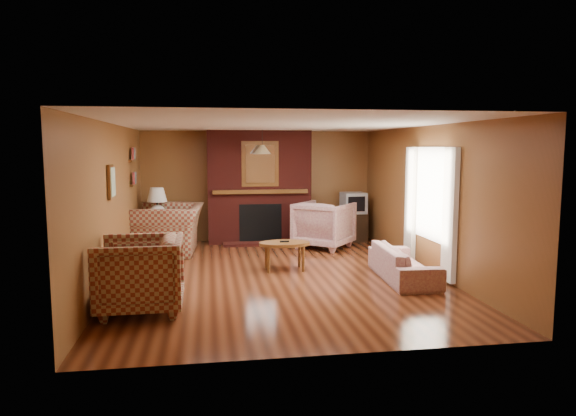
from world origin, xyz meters
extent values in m
plane|color=#441E0E|center=(0.00, 0.00, 0.00)|extent=(6.50, 6.50, 0.00)
plane|color=silver|center=(0.00, 0.00, 2.40)|extent=(6.50, 6.50, 0.00)
plane|color=brown|center=(0.00, 3.25, 1.20)|extent=(6.50, 0.00, 6.50)
plane|color=brown|center=(0.00, -3.25, 1.20)|extent=(6.50, 0.00, 6.50)
plane|color=brown|center=(-2.50, 0.00, 1.20)|extent=(0.00, 6.50, 6.50)
plane|color=brown|center=(2.50, 0.00, 1.20)|extent=(0.00, 6.50, 6.50)
cube|color=#4D1510|center=(0.00, 3.00, 1.20)|extent=(2.20, 0.50, 2.40)
cube|color=black|center=(0.00, 2.77, 0.45)|extent=(0.90, 0.06, 0.80)
cube|color=#4D1510|center=(0.00, 2.60, 0.03)|extent=(1.60, 0.35, 0.06)
cube|color=brown|center=(0.00, 2.73, 1.12)|extent=(2.00, 0.18, 0.08)
cube|color=brown|center=(0.00, 2.76, 1.70)|extent=(0.78, 0.05, 0.95)
cube|color=white|center=(0.00, 2.73, 1.70)|extent=(0.62, 0.02, 0.80)
cube|color=beige|center=(2.44, -0.95, 1.05)|extent=(0.08, 0.35, 2.00)
cube|color=beige|center=(2.44, 0.55, 1.05)|extent=(0.08, 0.35, 2.00)
cube|color=white|center=(2.48, -0.20, 1.30)|extent=(0.03, 1.10, 1.50)
cube|color=brown|center=(-2.47, 1.90, 1.35)|extent=(0.06, 0.55, 0.04)
cube|color=brown|center=(-2.47, 1.90, 1.80)|extent=(0.06, 0.55, 0.04)
cube|color=brown|center=(-2.47, -0.30, 1.55)|extent=(0.04, 0.40, 0.50)
cube|color=beige|center=(-2.44, -0.30, 1.55)|extent=(0.01, 0.32, 0.42)
cylinder|color=black|center=(0.00, 2.30, 2.22)|extent=(0.01, 0.01, 0.35)
cone|color=#BE794C|center=(0.00, 2.30, 2.00)|extent=(0.36, 0.36, 0.18)
imported|color=maroon|center=(-1.85, 2.11, 0.47)|extent=(1.35, 1.52, 0.93)
imported|color=maroon|center=(-1.95, -1.56, 0.47)|extent=(1.05, 1.03, 0.95)
imported|color=beige|center=(1.90, -0.54, 0.25)|extent=(0.78, 1.78, 0.51)
imported|color=beige|center=(1.24, 2.13, 0.47)|extent=(1.44, 1.45, 0.95)
ellipsoid|color=brown|center=(0.15, 0.33, 0.45)|extent=(0.85, 0.53, 0.05)
cube|color=black|center=(0.15, 0.33, 0.49)|extent=(0.15, 0.05, 0.02)
cylinder|color=brown|center=(0.44, 0.50, 0.21)|extent=(0.05, 0.05, 0.42)
cylinder|color=brown|center=(-0.13, 0.50, 0.21)|extent=(0.05, 0.05, 0.42)
cylinder|color=brown|center=(0.44, 0.16, 0.21)|extent=(0.05, 0.05, 0.42)
cylinder|color=brown|center=(-0.13, 0.16, 0.21)|extent=(0.05, 0.05, 0.42)
cube|color=brown|center=(-2.10, 2.45, 0.30)|extent=(0.48, 0.48, 0.59)
sphere|color=white|center=(-2.10, 2.45, 0.75)|extent=(0.32, 0.32, 0.32)
cylinder|color=black|center=(-2.10, 2.45, 0.93)|extent=(0.03, 0.03, 0.10)
cone|color=white|center=(-2.10, 2.45, 1.11)|extent=(0.40, 0.40, 0.28)
cube|color=black|center=(2.05, 2.80, 0.31)|extent=(0.60, 0.55, 0.61)
cube|color=#9B9DA2|center=(2.05, 2.80, 0.84)|extent=(0.52, 0.50, 0.45)
cube|color=black|center=(2.05, 2.55, 0.84)|extent=(0.38, 0.05, 0.32)
camera|label=1|loc=(-1.09, -8.00, 2.05)|focal=32.00mm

